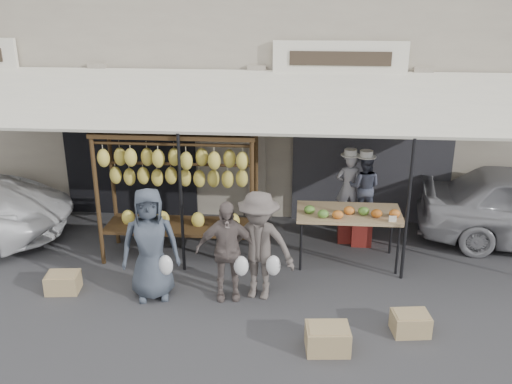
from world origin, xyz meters
TOP-DOWN VIEW (x-y plane):
  - ground_plane at (0.00, 0.00)m, footprint 90.00×90.00m
  - shophouse at (-0.00, 6.50)m, footprint 24.00×6.15m
  - awning at (0.01, 2.28)m, footprint 10.00×2.35m
  - banana_rack at (-1.14, 1.60)m, footprint 2.60×0.90m
  - produce_table at (1.67, 1.62)m, footprint 1.70×0.90m
  - vendor_left at (1.71, 2.47)m, footprint 0.47×0.33m
  - vendor_right at (1.97, 2.38)m, footprint 0.64×0.54m
  - customer_left at (-1.29, 0.30)m, footprint 0.94×0.73m
  - customer_mid at (-0.19, 0.36)m, footprint 0.95×0.51m
  - customer_right at (0.28, 0.41)m, footprint 1.17×0.80m
  - stool_left at (1.71, 2.47)m, footprint 0.32×0.32m
  - stool_right at (1.97, 2.38)m, footprint 0.37×0.37m
  - crate_near_a at (1.26, -0.84)m, footprint 0.59×0.47m
  - crate_near_b at (2.38, -0.36)m, footprint 0.53×0.43m
  - crate_far at (-2.70, 0.32)m, footprint 0.52×0.42m

SIDE VIEW (x-z plane):
  - ground_plane at x=0.00m, z-range 0.00..0.00m
  - crate_near_b at x=2.38m, z-range 0.00..0.29m
  - crate_far at x=-2.70m, z-range 0.00..0.29m
  - crate_near_a at x=1.26m, z-range 0.00..0.33m
  - stool_left at x=1.71m, z-range 0.00..0.41m
  - stool_right at x=1.97m, z-range 0.00..0.50m
  - customer_mid at x=-0.19m, z-range 0.00..1.53m
  - customer_right at x=0.28m, z-range 0.00..1.67m
  - customer_left at x=-1.29m, z-range 0.00..1.71m
  - produce_table at x=1.67m, z-range 0.35..1.39m
  - vendor_left at x=1.71m, z-range 0.41..1.66m
  - vendor_right at x=1.97m, z-range 0.50..1.66m
  - banana_rack at x=-1.14m, z-range 0.46..2.69m
  - awning at x=0.01m, z-range 1.12..4.03m
  - shophouse at x=0.00m, z-range 0.00..7.30m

